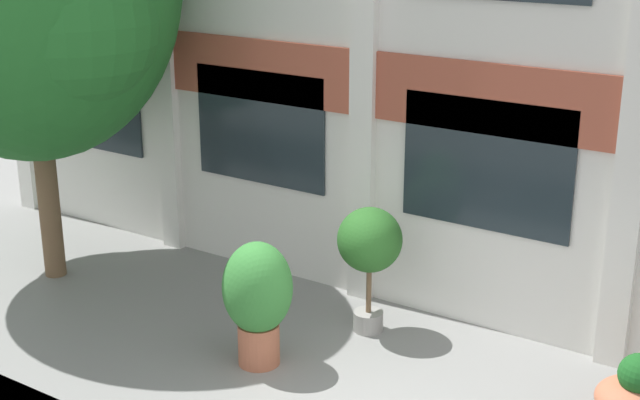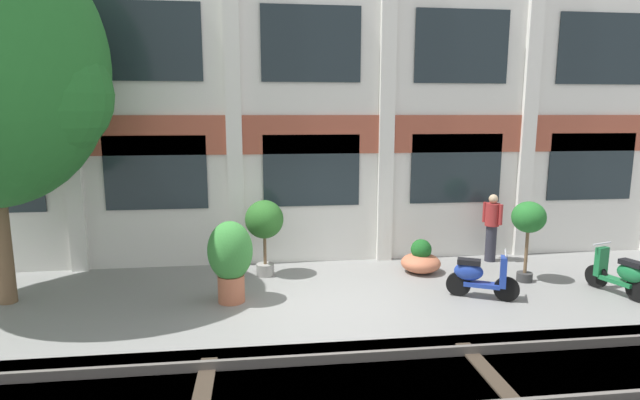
{
  "view_description": "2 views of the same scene",
  "coord_description": "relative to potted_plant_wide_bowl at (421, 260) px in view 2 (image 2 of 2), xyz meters",
  "views": [
    {
      "loc": [
        4.21,
        -7.45,
        5.42
      ],
      "look_at": [
        -1.32,
        0.91,
        2.05
      ],
      "focal_mm": 50.0,
      "sensor_mm": 36.0,
      "label": 1
    },
    {
      "loc": [
        -1.25,
        -9.01,
        3.59
      ],
      "look_at": [
        0.03,
        1.36,
        1.77
      ],
      "focal_mm": 28.0,
      "sensor_mm": 36.0,
      "label": 2
    }
  ],
  "objects": [
    {
      "name": "ground_plane",
      "position": [
        -2.39,
        -1.61,
        -0.29
      ],
      "size": [
        80.0,
        80.0,
        0.0
      ],
      "primitive_type": "plane",
      "color": "gray"
    },
    {
      "name": "apartment_facade",
      "position": [
        -2.39,
        1.36,
        3.92
      ],
      "size": [
        18.29,
        0.64,
        8.47
      ],
      "color": "silver",
      "rests_on": "ground"
    },
    {
      "name": "rail_tracks",
      "position": [
        -2.39,
        -4.66,
        -0.42
      ],
      "size": [
        25.93,
        2.8,
        0.43
      ],
      "color": "#423F3A",
      "rests_on": "ground"
    },
    {
      "name": "potted_plant_wide_bowl",
      "position": [
        0.0,
        0.0,
        0.0
      ],
      "size": [
        0.9,
        0.9,
        0.77
      ],
      "color": "#B76647",
      "rests_on": "ground"
    },
    {
      "name": "potted_plant_tall_urn",
      "position": [
        -3.54,
        0.2,
        0.92
      ],
      "size": [
        0.85,
        0.85,
        1.71
      ],
      "color": "gray",
      "rests_on": "ground"
    },
    {
      "name": "potted_plant_ribbed_drum",
      "position": [
        -4.21,
        -1.3,
        0.62
      ],
      "size": [
        0.86,
        0.86,
        1.59
      ],
      "color": "#B76647",
      "rests_on": "ground"
    },
    {
      "name": "potted_plant_terracotta_small",
      "position": [
        2.04,
        -0.88,
        1.04
      ],
      "size": [
        0.71,
        0.71,
        1.76
      ],
      "color": "#333333",
      "rests_on": "ground"
    },
    {
      "name": "scooter_near_curb",
      "position": [
        3.47,
        -1.92,
        0.15
      ],
      "size": [
        0.64,
        1.35,
        0.98
      ],
      "rotation": [
        0.0,
        0.0,
        1.86
      ],
      "color": "black",
      "rests_on": "ground"
    },
    {
      "name": "scooter_second_parked",
      "position": [
        0.61,
        -1.71,
        0.15
      ],
      "size": [
        1.28,
        0.76,
        0.98
      ],
      "rotation": [
        0.0,
        0.0,
        5.83
      ],
      "color": "black",
      "rests_on": "ground"
    },
    {
      "name": "resident_by_doorway",
      "position": [
        1.98,
        0.65,
        0.6
      ],
      "size": [
        0.34,
        0.46,
        1.66
      ],
      "rotation": [
        0.0,
        0.0,
        -2.59
      ],
      "color": "#282833",
      "rests_on": "ground"
    }
  ]
}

